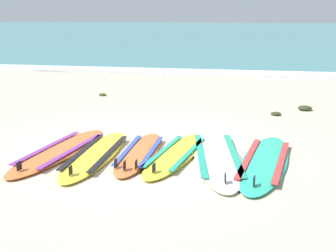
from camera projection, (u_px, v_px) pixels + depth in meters
ground_plane at (141, 148)px, 6.36m from camera, size 80.00×80.00×0.00m
sea at (229, 31)px, 41.76m from camera, size 80.00×60.00×0.10m
wave_foam_strip at (197, 73)px, 13.73m from camera, size 80.00×0.96×0.11m
surfboard_0 at (60, 151)px, 6.11m from camera, size 0.94×2.39×0.18m
surfboard_1 at (96, 154)px, 5.97m from camera, size 0.58×2.25×0.18m
surfboard_2 at (139, 153)px, 6.03m from camera, size 0.50×1.97×0.18m
surfboard_3 at (176, 154)px, 5.97m from camera, size 0.90×2.16×0.18m
surfboard_4 at (217, 156)px, 5.88m from camera, size 1.04×2.65×0.18m
surfboard_5 at (264, 162)px, 5.68m from camera, size 1.00×2.47×0.18m
seaweed_clump_near_shoreline at (276, 114)px, 8.32m from camera, size 0.21×0.17×0.07m
seaweed_clump_mid_sand at (102, 94)px, 10.25m from camera, size 0.19×0.15×0.07m
seaweed_clump_by_the_boards at (305, 108)px, 8.74m from camera, size 0.29×0.23×0.10m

